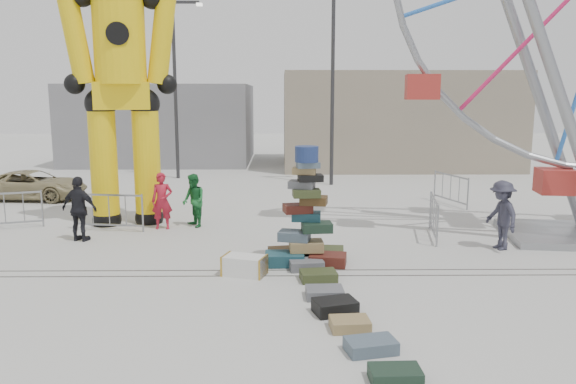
{
  "coord_description": "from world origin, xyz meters",
  "views": [
    {
      "loc": [
        0.86,
        -11.02,
        3.88
      ],
      "look_at": [
        1.0,
        1.85,
        1.63
      ],
      "focal_mm": 35.0,
      "sensor_mm": 36.0,
      "label": 1
    }
  ],
  "objects_px": {
    "barricade_wheel_back": "(451,189)",
    "pedestrian_grey": "(502,215)",
    "pedestrian_red": "(162,201)",
    "parked_suv": "(33,185)",
    "barricade_dummy_b": "(5,211)",
    "lamp_post_left": "(177,81)",
    "barricade_wheel_front": "(434,217)",
    "crash_test_dummy": "(121,76)",
    "pedestrian_green": "(194,201)",
    "steamer_trunk": "(244,265)",
    "suitcase_tower": "(306,231)",
    "pedestrian_black": "(80,209)",
    "lamp_post_right": "(335,79)",
    "barricade_dummy_c": "(109,212)"
  },
  "relations": [
    {
      "from": "barricade_wheel_back",
      "to": "pedestrian_grey",
      "type": "distance_m",
      "value": 5.84
    },
    {
      "from": "pedestrian_red",
      "to": "parked_suv",
      "type": "height_order",
      "value": "pedestrian_red"
    },
    {
      "from": "barricade_wheel_back",
      "to": "parked_suv",
      "type": "relative_size",
      "value": 0.52
    },
    {
      "from": "barricade_dummy_b",
      "to": "lamp_post_left",
      "type": "bearing_deg",
      "value": 53.82
    },
    {
      "from": "barricade_wheel_front",
      "to": "crash_test_dummy",
      "type": "bearing_deg",
      "value": 88.81
    },
    {
      "from": "crash_test_dummy",
      "to": "pedestrian_green",
      "type": "height_order",
      "value": "crash_test_dummy"
    },
    {
      "from": "barricade_dummy_b",
      "to": "barricade_wheel_back",
      "type": "xyz_separation_m",
      "value": [
        14.01,
        3.53,
        0.0
      ]
    },
    {
      "from": "crash_test_dummy",
      "to": "pedestrian_red",
      "type": "bearing_deg",
      "value": -40.79
    },
    {
      "from": "steamer_trunk",
      "to": "barricade_dummy_b",
      "type": "bearing_deg",
      "value": 166.62
    },
    {
      "from": "barricade_dummy_b",
      "to": "pedestrian_red",
      "type": "height_order",
      "value": "pedestrian_red"
    },
    {
      "from": "barricade_dummy_b",
      "to": "crash_test_dummy",
      "type": "bearing_deg",
      "value": -7.33
    },
    {
      "from": "suitcase_tower",
      "to": "pedestrian_red",
      "type": "distance_m",
      "value": 5.24
    },
    {
      "from": "pedestrian_black",
      "to": "pedestrian_grey",
      "type": "distance_m",
      "value": 10.93
    },
    {
      "from": "barricade_dummy_b",
      "to": "barricade_wheel_front",
      "type": "distance_m",
      "value": 12.23
    },
    {
      "from": "pedestrian_black",
      "to": "lamp_post_right",
      "type": "bearing_deg",
      "value": -112.99
    },
    {
      "from": "lamp_post_left",
      "to": "pedestrian_grey",
      "type": "xyz_separation_m",
      "value": [
        10.29,
        -12.31,
        -3.6
      ]
    },
    {
      "from": "barricade_dummy_c",
      "to": "pedestrian_red",
      "type": "bearing_deg",
      "value": 18.4
    },
    {
      "from": "lamp_post_left",
      "to": "pedestrian_green",
      "type": "xyz_separation_m",
      "value": [
        2.16,
        -9.79,
        -3.69
      ]
    },
    {
      "from": "lamp_post_right",
      "to": "steamer_trunk",
      "type": "height_order",
      "value": "lamp_post_right"
    },
    {
      "from": "lamp_post_right",
      "to": "barricade_dummy_b",
      "type": "distance_m",
      "value": 13.62
    },
    {
      "from": "suitcase_tower",
      "to": "crash_test_dummy",
      "type": "distance_m",
      "value": 7.51
    },
    {
      "from": "barricade_dummy_c",
      "to": "pedestrian_red",
      "type": "relative_size",
      "value": 1.21
    },
    {
      "from": "crash_test_dummy",
      "to": "pedestrian_grey",
      "type": "relative_size",
      "value": 4.76
    },
    {
      "from": "lamp_post_right",
      "to": "pedestrian_grey",
      "type": "bearing_deg",
      "value": -72.33
    },
    {
      "from": "lamp_post_left",
      "to": "barricade_dummy_c",
      "type": "height_order",
      "value": "lamp_post_left"
    },
    {
      "from": "pedestrian_black",
      "to": "pedestrian_green",
      "type": "bearing_deg",
      "value": -133.98
    },
    {
      "from": "steamer_trunk",
      "to": "barricade_wheel_front",
      "type": "relative_size",
      "value": 0.45
    },
    {
      "from": "suitcase_tower",
      "to": "steamer_trunk",
      "type": "distance_m",
      "value": 1.74
    },
    {
      "from": "lamp_post_left",
      "to": "pedestrian_green",
      "type": "bearing_deg",
      "value": -77.53
    },
    {
      "from": "suitcase_tower",
      "to": "pedestrian_red",
      "type": "bearing_deg",
      "value": 142.1
    },
    {
      "from": "barricade_wheel_back",
      "to": "lamp_post_left",
      "type": "bearing_deg",
      "value": -138.87
    },
    {
      "from": "lamp_post_right",
      "to": "barricade_dummy_c",
      "type": "relative_size",
      "value": 4.0
    },
    {
      "from": "barricade_wheel_front",
      "to": "pedestrian_black",
      "type": "height_order",
      "value": "pedestrian_black"
    },
    {
      "from": "steamer_trunk",
      "to": "barricade_wheel_front",
      "type": "xyz_separation_m",
      "value": [
        4.97,
        3.23,
        0.34
      ]
    },
    {
      "from": "pedestrian_grey",
      "to": "parked_suv",
      "type": "height_order",
      "value": "pedestrian_grey"
    },
    {
      "from": "lamp_post_right",
      "to": "crash_test_dummy",
      "type": "bearing_deg",
      "value": -133.0
    },
    {
      "from": "steamer_trunk",
      "to": "barricade_wheel_back",
      "type": "height_order",
      "value": "barricade_wheel_back"
    },
    {
      "from": "lamp_post_left",
      "to": "pedestrian_green",
      "type": "height_order",
      "value": "lamp_post_left"
    },
    {
      "from": "pedestrian_red",
      "to": "pedestrian_grey",
      "type": "relative_size",
      "value": 0.94
    },
    {
      "from": "suitcase_tower",
      "to": "pedestrian_green",
      "type": "distance_m",
      "value": 4.79
    },
    {
      "from": "crash_test_dummy",
      "to": "parked_suv",
      "type": "height_order",
      "value": "crash_test_dummy"
    },
    {
      "from": "lamp_post_right",
      "to": "barricade_wheel_back",
      "type": "distance_m",
      "value": 7.05
    },
    {
      "from": "pedestrian_red",
      "to": "pedestrian_black",
      "type": "xyz_separation_m",
      "value": [
        -1.9,
        -1.36,
        0.05
      ]
    },
    {
      "from": "lamp_post_left",
      "to": "lamp_post_right",
      "type": "bearing_deg",
      "value": -15.95
    },
    {
      "from": "lamp_post_right",
      "to": "barricade_dummy_c",
      "type": "distance_m",
      "value": 11.65
    },
    {
      "from": "steamer_trunk",
      "to": "parked_suv",
      "type": "height_order",
      "value": "parked_suv"
    },
    {
      "from": "lamp_post_left",
      "to": "parked_suv",
      "type": "bearing_deg",
      "value": -130.28
    },
    {
      "from": "crash_test_dummy",
      "to": "steamer_trunk",
      "type": "xyz_separation_m",
      "value": [
        3.84,
        -4.92,
        -4.19
      ]
    },
    {
      "from": "crash_test_dummy",
      "to": "pedestrian_grey",
      "type": "distance_m",
      "value": 11.16
    },
    {
      "from": "lamp_post_left",
      "to": "pedestrian_red",
      "type": "relative_size",
      "value": 4.85
    }
  ]
}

